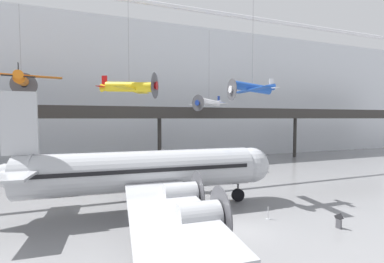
% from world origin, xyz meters
% --- Properties ---
extents(ground_plane, '(260.00, 260.00, 0.00)m').
position_xyz_m(ground_plane, '(0.00, 0.00, 0.00)').
color(ground_plane, gray).
extents(hangar_back_wall, '(140.00, 3.00, 27.63)m').
position_xyz_m(hangar_back_wall, '(0.00, 35.66, 13.81)').
color(hangar_back_wall, silver).
rests_on(hangar_back_wall, ground).
extents(mezzanine_walkway, '(110.00, 3.20, 10.47)m').
position_xyz_m(mezzanine_walkway, '(0.00, 27.69, 8.79)').
color(mezzanine_walkway, '#2D2B28').
rests_on(mezzanine_walkway, ground).
extents(ceiling_truss_beam, '(120.00, 0.60, 0.60)m').
position_xyz_m(ceiling_truss_beam, '(0.00, 18.21, 23.94)').
color(ceiling_truss_beam, silver).
extents(airliner_silver_main, '(26.44, 30.13, 10.65)m').
position_xyz_m(airliner_silver_main, '(-6.45, 6.56, 3.65)').
color(airliner_silver_main, '#B7BABF').
rests_on(airliner_silver_main, ground).
extents(suspended_plane_white_twin, '(6.43, 7.26, 13.65)m').
position_xyz_m(suspended_plane_white_twin, '(7.57, 23.79, 11.21)').
color(suspended_plane_white_twin, silver).
extents(suspended_plane_yellow_lowwing, '(7.40, 8.34, 12.52)m').
position_xyz_m(suspended_plane_yellow_lowwing, '(-6.62, 15.18, 12.27)').
color(suspended_plane_yellow_lowwing, yellow).
extents(suspended_plane_blue_trainer, '(5.12, 6.26, 13.05)m').
position_xyz_m(suspended_plane_blue_trainer, '(4.85, 6.19, 11.63)').
color(suspended_plane_blue_trainer, '#1E4CAD').
extents(suspended_plane_orange_highwing, '(9.82, 8.08, 11.81)m').
position_xyz_m(suspended_plane_orange_highwing, '(-19.74, 22.99, 13.63)').
color(suspended_plane_orange_highwing, orange).
extents(stanchion_barrier, '(0.36, 0.36, 1.08)m').
position_xyz_m(stanchion_barrier, '(3.26, 1.04, 0.33)').
color(stanchion_barrier, '#B2B5BA').
rests_on(stanchion_barrier, ground).
extents(info_sign_pedestal, '(0.22, 0.77, 1.24)m').
position_xyz_m(info_sign_pedestal, '(7.32, -2.29, 0.46)').
color(info_sign_pedestal, '#4C4C51').
rests_on(info_sign_pedestal, ground).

